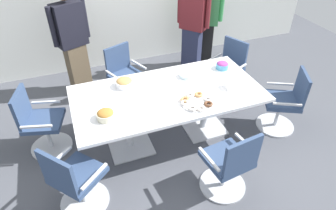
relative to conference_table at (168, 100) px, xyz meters
name	(u,v)px	position (x,y,z in m)	size (l,w,h in m)	color
ground_plane	(168,136)	(0.00, 0.00, -0.63)	(10.00, 10.00, 0.01)	#4C4F56
conference_table	(168,100)	(0.00, 0.00, 0.00)	(2.40, 1.20, 0.75)	white
office_chair_0	(229,165)	(0.31, -1.09, -0.22)	(0.60, 0.60, 0.91)	silver
office_chair_1	(285,104)	(1.60, -0.38, -0.22)	(0.73, 0.73, 0.91)	silver
office_chair_2	(227,71)	(1.30, 0.70, -0.22)	(0.71, 0.71, 0.91)	silver
office_chair_3	(125,78)	(-0.32, 1.08, -0.22)	(0.71, 0.71, 0.91)	silver
office_chair_4	(41,125)	(-1.61, 0.37, -0.22)	(0.67, 0.67, 0.91)	silver
office_chair_5	(75,182)	(-1.30, -0.72, -0.22)	(0.76, 0.76, 0.91)	silver
person_standing_0	(73,40)	(-0.97, 1.63, 0.29)	(0.60, 0.37, 1.76)	brown
person_standing_1	(193,24)	(1.07, 1.61, 0.27)	(0.45, 0.52, 1.73)	#232842
person_standing_2	(205,20)	(1.38, 1.73, 0.27)	(0.59, 0.39, 1.72)	black
snack_bowl_pretzels	(106,115)	(-0.84, -0.24, 0.18)	(0.21, 0.21, 0.11)	beige
snack_bowl_cookies	(124,82)	(-0.48, 0.34, 0.18)	(0.23, 0.23, 0.12)	white
snack_bowl_candy_mix	(222,65)	(0.94, 0.29, 0.18)	(0.18, 0.18, 0.11)	#4C9EC6
donut_platter	(196,102)	(0.24, -0.33, 0.14)	(0.40, 0.40, 0.04)	white
plate_stack	(187,75)	(0.37, 0.26, 0.15)	(0.20, 0.20, 0.05)	white
napkin_pile	(230,85)	(0.79, -0.19, 0.16)	(0.15, 0.15, 0.07)	white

